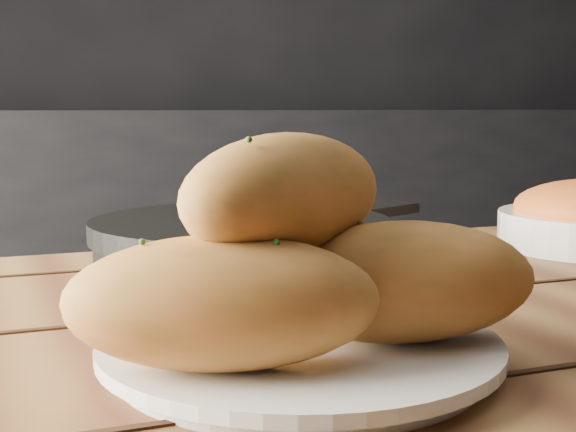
% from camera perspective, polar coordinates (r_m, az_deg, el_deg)
% --- Properties ---
extents(counter, '(2.80, 0.60, 0.90)m').
position_cam_1_polar(counter, '(2.76, -1.33, -1.85)').
color(counter, black).
rests_on(counter, ground).
extents(plate, '(0.24, 0.24, 0.02)m').
position_cam_1_polar(plate, '(0.49, 0.85, -9.63)').
color(plate, white).
rests_on(plate, table).
extents(bread_rolls, '(0.29, 0.24, 0.12)m').
position_cam_1_polar(bread_rolls, '(0.47, 0.37, -3.15)').
color(bread_rolls, '#C97537').
rests_on(bread_rolls, plate).
extents(skillet, '(0.42, 0.30, 0.05)m').
position_cam_1_polar(skillet, '(0.82, -3.27, -1.66)').
color(skillet, black).
rests_on(skillet, table).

